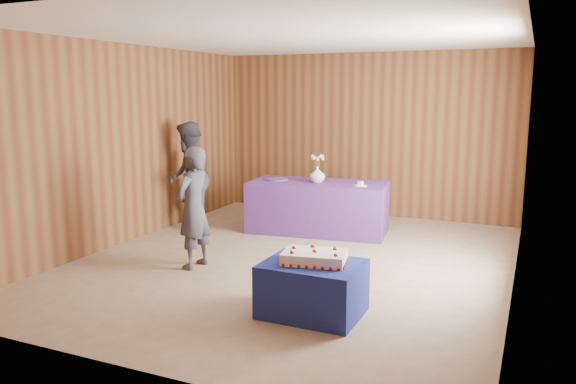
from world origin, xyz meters
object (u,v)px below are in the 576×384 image
Objects in this scene: serving_table at (318,207)px; sheet_cake at (314,257)px; cake_table at (312,289)px; guest_left at (193,208)px; guest_right at (189,177)px; vase at (317,175)px.

sheet_cake is at bearing -76.89° from serving_table.
guest_left is (-1.81, 0.77, 0.47)m from cake_table.
vase is at bearing 77.84° from guest_right.
vase is at bearing 100.10° from sheet_cake.
guest_right is at bearing -159.96° from vase.
serving_table is at bearing 99.86° from sheet_cake.
serving_table is 3.16m from sheet_cake.
sheet_cake is at bearing -69.43° from vase.
guest_right is (-2.88, 2.28, 0.57)m from cake_table.
cake_table is 3.19m from vase.
serving_table is at bearing 78.93° from guest_right.
guest_left is (-0.72, -2.20, 0.34)m from serving_table.
guest_left reaches higher than vase.
sheet_cake is 3.13m from vase.
cake_table is at bearing 19.37° from guest_right.
guest_left is (-0.72, -2.16, -0.15)m from vase.
vase is 0.16× the size of guest_left.
guest_left is at bearing 157.30° from cake_table.
guest_right is (-1.79, -0.69, 0.44)m from serving_table.
guest_right reaches higher than sheet_cake.
vase is at bearing 110.73° from cake_table.
guest_left reaches higher than sheet_cake.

